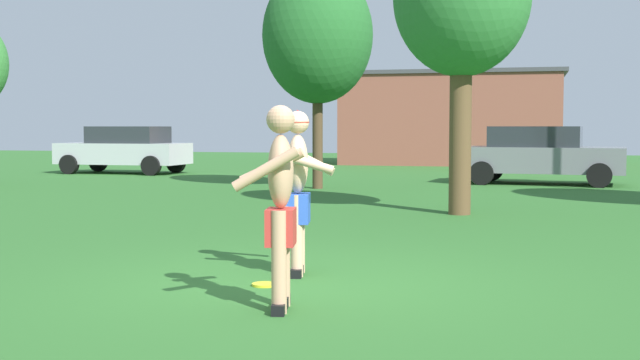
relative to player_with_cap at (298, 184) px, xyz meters
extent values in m
plane|color=#2D6628|center=(0.07, -0.52, -0.97)|extent=(80.00, 80.00, 0.00)
cube|color=black|center=(-0.03, 0.12, -0.92)|extent=(0.16, 0.28, 0.09)
cylinder|color=#E0AD89|center=(-0.03, 0.12, -0.53)|extent=(0.13, 0.13, 0.86)
cube|color=black|center=(0.02, -0.13, -0.92)|extent=(0.16, 0.28, 0.09)
cylinder|color=#E0AD89|center=(0.02, -0.13, -0.53)|extent=(0.13, 0.13, 0.86)
cube|color=blue|center=(-0.01, 0.00, -0.26)|extent=(0.31, 0.41, 0.31)
ellipsoid|color=#E0AD89|center=(-0.01, 0.00, 0.21)|extent=(0.28, 0.39, 0.63)
cylinder|color=#E0AD89|center=(0.05, 0.25, 0.24)|extent=(0.58, 0.11, 0.34)
cylinder|color=#E0AD89|center=(0.14, -0.22, 0.24)|extent=(0.60, 0.16, 0.25)
sphere|color=#E0AD89|center=(-0.01, 0.00, 0.65)|extent=(0.24, 0.24, 0.24)
cone|color=red|center=(-0.01, 0.00, 0.72)|extent=(0.29, 0.29, 0.13)
cube|color=black|center=(0.33, -1.80, -0.92)|extent=(0.16, 0.28, 0.09)
cylinder|color=tan|center=(0.33, -1.80, -0.53)|extent=(0.13, 0.13, 0.87)
cube|color=black|center=(0.28, -1.51, -0.92)|extent=(0.16, 0.28, 0.09)
cylinder|color=tan|center=(0.28, -1.51, -0.53)|extent=(0.13, 0.13, 0.87)
cube|color=red|center=(0.31, -1.65, -0.25)|extent=(0.30, 0.38, 0.31)
ellipsoid|color=tan|center=(0.31, -1.65, 0.22)|extent=(0.28, 0.36, 0.63)
cylinder|color=tan|center=(0.25, -1.89, 0.25)|extent=(0.57, 0.21, 0.38)
cylinder|color=tan|center=(0.17, -1.45, 0.25)|extent=(0.59, 0.16, 0.34)
sphere|color=tan|center=(0.31, -1.65, 0.67)|extent=(0.24, 0.24, 0.24)
cylinder|color=yellow|center=(-0.16, -0.68, -0.95)|extent=(0.25, 0.25, 0.03)
cube|color=silver|center=(-10.86, 16.89, -0.30)|extent=(4.36, 1.94, 0.70)
cube|color=#282D33|center=(-10.66, 16.89, 0.33)|extent=(2.46, 1.66, 0.56)
cylinder|color=black|center=(-12.39, 16.05, -0.65)|extent=(0.65, 0.24, 0.64)
cylinder|color=black|center=(-12.33, 17.84, -0.65)|extent=(0.65, 0.24, 0.64)
cylinder|color=black|center=(-9.39, 15.94, -0.65)|extent=(0.65, 0.24, 0.64)
cylinder|color=black|center=(-9.33, 17.74, -0.65)|extent=(0.65, 0.24, 0.64)
cube|color=slate|center=(2.75, 14.95, -0.30)|extent=(4.47, 2.24, 0.70)
cube|color=#282D33|center=(2.55, 14.97, 0.33)|extent=(2.56, 1.83, 0.56)
cylinder|color=black|center=(4.34, 15.68, -0.65)|extent=(0.66, 0.29, 0.64)
cylinder|color=black|center=(4.15, 13.89, -0.65)|extent=(0.66, 0.29, 0.64)
cylinder|color=black|center=(1.35, 16.00, -0.65)|extent=(0.66, 0.29, 0.64)
cylinder|color=black|center=(1.16, 14.21, -0.65)|extent=(0.66, 0.29, 0.64)
cube|color=brown|center=(-0.77, 26.57, 0.87)|extent=(8.83, 4.42, 3.68)
cube|color=#3F3F44|center=(-0.77, 26.57, 2.80)|extent=(9.18, 4.59, 0.16)
cylinder|color=#4C3823|center=(-2.82, 11.87, 0.37)|extent=(0.26, 0.26, 2.67)
ellipsoid|color=#236028|center=(-2.82, 11.87, 2.90)|extent=(2.79, 2.79, 3.43)
cylinder|color=brown|center=(1.18, 6.51, 0.48)|extent=(0.39, 0.39, 2.88)
camera|label=1|loc=(2.34, -8.34, 0.60)|focal=46.22mm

